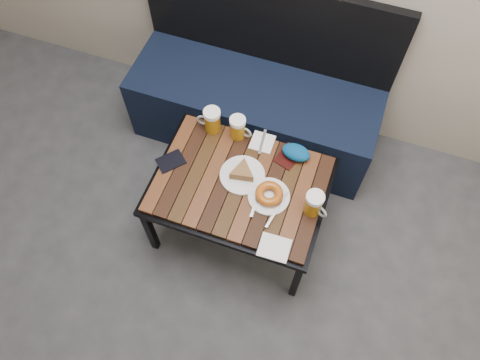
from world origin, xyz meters
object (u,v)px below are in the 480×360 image
(plate_pie, at_px, (242,174))
(passport_navy, at_px, (171,161))
(plate_bagel, at_px, (269,195))
(knit_pouch, at_px, (296,152))
(passport_burgundy, at_px, (289,156))
(cafe_table, at_px, (240,187))
(beer_mug_right, at_px, (314,204))
(beer_mug_left, at_px, (212,120))
(beer_mug_centre, at_px, (238,128))
(bench, at_px, (255,104))

(plate_pie, xyz_separation_m, passport_navy, (-0.36, -0.04, -0.02))
(plate_bagel, bearing_deg, knit_pouch, 78.51)
(knit_pouch, bearing_deg, passport_burgundy, -152.49)
(cafe_table, xyz_separation_m, beer_mug_right, (0.36, -0.02, 0.11))
(beer_mug_right, bearing_deg, knit_pouch, 149.45)
(passport_navy, bearing_deg, passport_burgundy, 63.68)
(beer_mug_left, relative_size, knit_pouch, 0.97)
(beer_mug_centre, distance_m, beer_mug_right, 0.54)
(plate_bagel, distance_m, knit_pouch, 0.27)
(bench, xyz_separation_m, plate_bagel, (0.28, -0.66, 0.22))
(beer_mug_centre, xyz_separation_m, knit_pouch, (0.31, -0.02, -0.03))
(knit_pouch, bearing_deg, beer_mug_left, 177.64)
(plate_bagel, relative_size, passport_burgundy, 1.90)
(beer_mug_centre, distance_m, passport_burgundy, 0.29)
(passport_burgundy, bearing_deg, beer_mug_centre, -169.96)
(beer_mug_left, xyz_separation_m, passport_navy, (-0.12, -0.26, -0.07))
(cafe_table, xyz_separation_m, beer_mug_left, (-0.24, 0.25, 0.11))
(passport_navy, height_order, passport_burgundy, same)
(bench, relative_size, passport_burgundy, 10.30)
(beer_mug_left, xyz_separation_m, beer_mug_centre, (0.14, 0.00, -0.00))
(beer_mug_centre, height_order, passport_burgundy, beer_mug_centre)
(passport_navy, bearing_deg, bench, 111.09)
(plate_bagel, bearing_deg, beer_mug_left, 144.32)
(beer_mug_left, height_order, plate_bagel, beer_mug_left)
(beer_mug_left, xyz_separation_m, plate_pie, (0.24, -0.22, -0.04))
(beer_mug_left, distance_m, plate_pie, 0.32)
(beer_mug_right, height_order, passport_burgundy, beer_mug_right)
(beer_mug_right, height_order, passport_navy, beer_mug_right)
(cafe_table, height_order, passport_navy, passport_navy)
(beer_mug_left, bearing_deg, passport_burgundy, 167.85)
(plate_pie, height_order, passport_navy, plate_pie)
(passport_burgundy, bearing_deg, beer_mug_left, -166.93)
(cafe_table, distance_m, beer_mug_right, 0.38)
(beer_mug_left, relative_size, plate_bagel, 0.53)
(beer_mug_left, distance_m, passport_burgundy, 0.42)
(passport_navy, xyz_separation_m, knit_pouch, (0.57, 0.24, 0.03))
(plate_bagel, xyz_separation_m, knit_pouch, (0.05, 0.26, 0.01))
(passport_burgundy, height_order, knit_pouch, knit_pouch)
(beer_mug_right, xyz_separation_m, passport_burgundy, (-0.19, 0.24, -0.06))
(bench, bearing_deg, passport_navy, -110.16)
(beer_mug_right, xyz_separation_m, plate_bagel, (-0.21, -0.00, -0.05))
(beer_mug_right, relative_size, passport_navy, 1.04)
(plate_bagel, relative_size, passport_navy, 1.99)
(passport_burgundy, bearing_deg, bench, 144.40)
(cafe_table, bearing_deg, passport_burgundy, 51.32)
(passport_burgundy, bearing_deg, passport_navy, -139.79)
(plate_pie, xyz_separation_m, passport_burgundy, (0.18, 0.18, -0.02))
(beer_mug_right, bearing_deg, beer_mug_centre, 177.23)
(bench, bearing_deg, beer_mug_left, -106.50)
(beer_mug_centre, xyz_separation_m, passport_navy, (-0.26, -0.26, -0.06))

